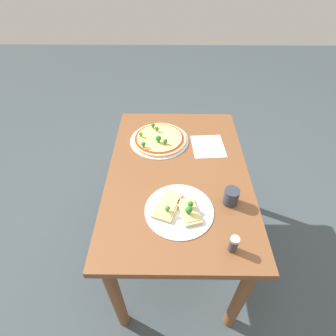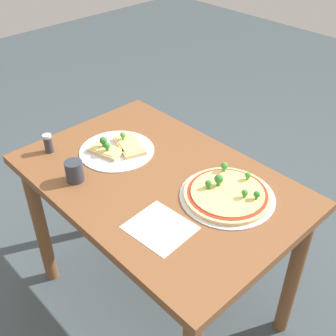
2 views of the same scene
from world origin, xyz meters
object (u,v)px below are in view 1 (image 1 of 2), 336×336
dining_table (178,186)px  pizza_tray_whole (159,139)px  condiment_shaker (234,244)px  pizza_tray_slice (178,209)px  drinking_cup (231,197)px

dining_table → pizza_tray_whole: size_ratio=3.17×
pizza_tray_whole → dining_table: bearing=-157.3°
condiment_shaker → dining_table: bearing=25.0°
pizza_tray_slice → drinking_cup: bearing=-78.7°
dining_table → drinking_cup: drinking_cup is taller
pizza_tray_slice → drinking_cup: size_ratio=3.79×
pizza_tray_slice → condiment_shaker: size_ratio=3.87×
pizza_tray_whole → pizza_tray_slice: bearing=-168.6°
pizza_tray_slice → dining_table: bearing=-1.2°
pizza_tray_slice → condiment_shaker: (-0.19, -0.21, 0.03)m
drinking_cup → condiment_shaker: drinking_cup is taller
pizza_tray_slice → drinking_cup: drinking_cup is taller
pizza_tray_whole → drinking_cup: 0.57m
drinking_cup → condiment_shaker: size_ratio=1.02×
dining_table → condiment_shaker: condiment_shaker is taller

